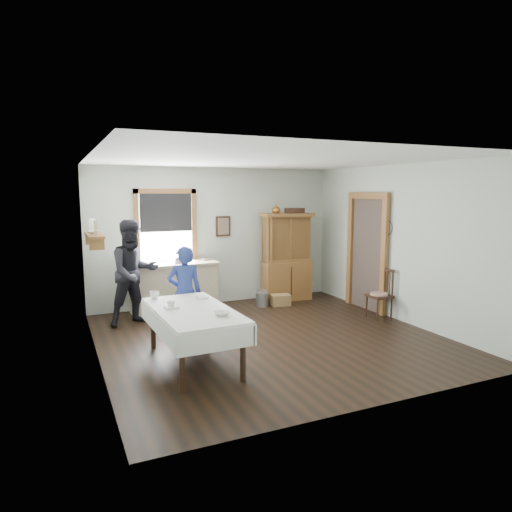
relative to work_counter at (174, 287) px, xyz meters
name	(u,v)px	position (x,y,z in m)	size (l,w,h in m)	color
room	(270,251)	(0.95, -2.15, 0.89)	(5.01, 5.01, 2.70)	black
window	(166,224)	(-0.05, 0.32, 1.17)	(1.18, 0.07, 1.48)	white
doorway	(367,249)	(3.41, -1.30, 0.70)	(0.09, 1.14, 2.22)	#483B33
wall_shelf	(94,234)	(-1.42, -0.61, 1.11)	(0.24, 1.00, 0.44)	brown
framed_picture	(223,226)	(1.10, 0.31, 1.09)	(0.30, 0.04, 0.40)	#351C12
rug_beater	(388,221)	(3.40, -1.85, 1.26)	(0.27, 0.27, 0.01)	black
work_counter	(174,287)	(0.00, 0.00, 0.00)	(1.62, 0.61, 0.93)	#C9B58C
china_hutch	(286,257)	(2.38, 0.02, 0.43)	(1.05, 0.50, 1.79)	brown
dining_table	(194,336)	(-0.42, -2.69, -0.10)	(0.96, 1.83, 0.73)	white
spindle_chair	(379,294)	(3.21, -1.93, -0.02)	(0.41, 0.41, 0.89)	#351C12
pail	(262,300)	(1.67, -0.32, -0.33)	(0.25, 0.25, 0.27)	gray
wicker_basket	(281,300)	(2.03, -0.40, -0.36)	(0.37, 0.26, 0.21)	olive
woman_blue	(185,296)	(-0.24, -1.62, 0.20)	(0.48, 0.32, 1.32)	navy
figure_dark	(134,276)	(-0.81, -0.54, 0.36)	(0.80, 0.62, 1.65)	black
table_cup_a	(154,295)	(-0.75, -1.90, 0.32)	(0.13, 0.13, 0.11)	silver
table_cup_b	(171,305)	(-0.67, -2.56, 0.32)	(0.10, 0.10, 0.10)	silver
table_bowl	(222,313)	(-0.18, -3.14, 0.30)	(0.21, 0.21, 0.05)	silver
counter_book	(201,259)	(0.57, 0.13, 0.47)	(0.16, 0.22, 0.02)	brown
counter_bowl	(179,260)	(0.13, 0.07, 0.49)	(0.19, 0.19, 0.06)	silver
shelf_bowl	(94,232)	(-1.42, -0.60, 1.13)	(0.22, 0.22, 0.05)	silver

